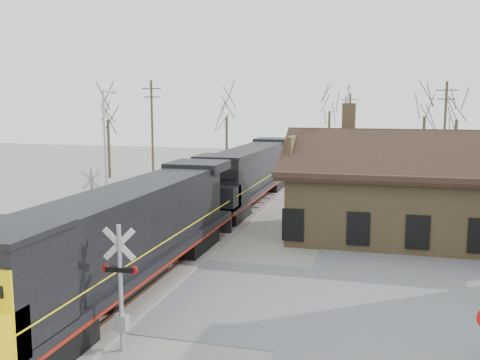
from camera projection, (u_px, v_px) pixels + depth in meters
name	position (u px, v px, depth m)	size (l,w,h in m)	color
ground	(137.00, 287.00, 23.19)	(140.00, 140.00, 0.00)	gray
road	(137.00, 286.00, 23.18)	(60.00, 9.00, 0.03)	slate
track_main	(232.00, 216.00, 37.51)	(3.40, 90.00, 0.24)	gray
track_siding	(172.00, 212.00, 38.67)	(3.40, 90.00, 0.24)	gray
depot	(414.00, 198.00, 31.24)	(15.20, 9.31, 7.90)	olive
locomotive_lead	(120.00, 240.00, 21.50)	(3.10, 20.75, 4.61)	black
locomotive_trailing	(248.00, 174.00, 41.60)	(3.10, 20.75, 4.36)	black
crossbuck_near	(121.00, 292.00, 16.97)	(1.18, 0.31, 4.14)	#A5A8AD
crossbuck_far	(92.00, 210.00, 29.66)	(1.19, 0.51, 4.34)	#A5A8AD
streetlight_a	(106.00, 143.00, 39.78)	(0.25, 2.04, 8.88)	#A5A8AD
streetlight_b	(345.00, 146.00, 39.91)	(0.25, 2.04, 8.44)	#A5A8AD
streetlight_c	(347.00, 128.00, 53.59)	(0.25, 2.04, 9.68)	#A5A8AD
utility_pole_a	(152.00, 130.00, 52.00)	(2.00, 0.24, 10.08)	#382D23
utility_pole_b	(349.00, 129.00, 64.94)	(2.00, 0.24, 9.09)	#382D23
utility_pole_c	(444.00, 133.00, 48.93)	(2.00, 0.24, 9.86)	#382D23
tree_a	(108.00, 110.00, 56.14)	(4.12, 4.12, 10.09)	#382D23
tree_b	(227.00, 108.00, 62.62)	(4.22, 4.22, 10.35)	#382D23
tree_c	(330.00, 102.00, 68.25)	(4.60, 4.60, 11.26)	#382D23
tree_d	(425.00, 106.00, 56.79)	(4.34, 4.34, 10.63)	#382D23
tree_e	(457.00, 110.00, 56.21)	(4.13, 4.13, 10.11)	#382D23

